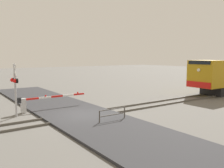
{
  "coord_description": "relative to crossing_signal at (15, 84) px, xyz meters",
  "views": [
    {
      "loc": [
        15.38,
        -8.11,
        4.4
      ],
      "look_at": [
        -0.82,
        3.36,
        2.11
      ],
      "focal_mm": 38.48,
      "sensor_mm": 36.0,
      "label": 1
    }
  ],
  "objects": [
    {
      "name": "ground_plane",
      "position": [
        2.74,
        3.91,
        -2.41
      ],
      "size": [
        160.0,
        160.0,
        0.0
      ],
      "primitive_type": "plane",
      "color": "#605E59"
    },
    {
      "name": "rail_track_left",
      "position": [
        2.02,
        3.91,
        -2.33
      ],
      "size": [
        0.08,
        80.0,
        0.15
      ],
      "primitive_type": "cube",
      "color": "#59544C",
      "rests_on": "ground_plane"
    },
    {
      "name": "rail_track_right",
      "position": [
        3.46,
        3.91,
        -2.33
      ],
      "size": [
        0.08,
        80.0,
        0.15
      ],
      "primitive_type": "cube",
      "color": "#59544C",
      "rests_on": "ground_plane"
    },
    {
      "name": "road_surface",
      "position": [
        2.74,
        3.91,
        -2.33
      ],
      "size": [
        36.0,
        5.32,
        0.15
      ],
      "primitive_type": "cube",
      "color": "#2D2D30",
      "rests_on": "ground_plane"
    },
    {
      "name": "crossing_signal",
      "position": [
        0.0,
        0.0,
        0.0
      ],
      "size": [
        1.18,
        0.33,
        3.9
      ],
      "color": "#ADADB2",
      "rests_on": "ground_plane"
    },
    {
      "name": "crossing_gate",
      "position": [
        -0.86,
        1.51,
        -1.62
      ],
      "size": [
        0.36,
        5.88,
        1.26
      ],
      "color": "silver",
      "rests_on": "ground_plane"
    },
    {
      "name": "guard_railing",
      "position": [
        5.35,
        4.87,
        -1.8
      ],
      "size": [
        0.08,
        2.13,
        0.95
      ],
      "color": "#4C4742",
      "rests_on": "ground_plane"
    }
  ]
}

